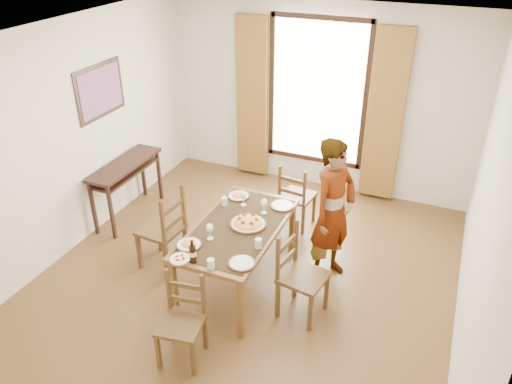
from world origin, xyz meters
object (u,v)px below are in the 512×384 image
at_px(console_table, 125,171).
at_px(man, 333,212).
at_px(pasta_platter, 248,221).
at_px(dining_table, 238,232).

bearing_deg(console_table, man, -3.73).
bearing_deg(man, console_table, 108.64).
xyz_separation_m(man, pasta_platter, (-0.80, -0.47, -0.04)).
bearing_deg(console_table, pasta_platter, -17.64).
relative_size(dining_table, man, 0.96).
height_order(console_table, pasta_platter, pasta_platter).
height_order(console_table, dining_table, console_table).
xyz_separation_m(console_table, man, (2.86, -0.19, 0.16)).
bearing_deg(dining_table, console_table, 159.88).
height_order(man, pasta_platter, man).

